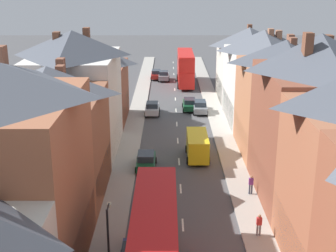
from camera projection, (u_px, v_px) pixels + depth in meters
name	position (u px, v px, depth m)	size (l,w,h in m)	color
pavement_left	(131.00, 134.00, 52.62)	(2.20, 104.00, 0.14)	#A8A399
pavement_right	(221.00, 134.00, 52.66)	(2.20, 104.00, 0.14)	#A8A399
centre_line_dashes	(176.00, 141.00, 50.76)	(0.14, 97.80, 0.01)	silver
terrace_row_left	(27.00, 156.00, 30.41)	(8.00, 59.81, 14.12)	#B2704C
terrace_row_right	(314.00, 130.00, 35.56)	(8.00, 70.35, 13.30)	silver
double_decker_bus_lead	(153.00, 244.00, 26.07)	(2.74, 10.80, 5.30)	red
double_decker_bus_mid_street	(184.00, 68.00, 76.09)	(2.74, 10.80, 5.30)	red
car_near_blue	(151.00, 108.00, 60.05)	(1.90, 3.84, 1.66)	#B7BABF
car_near_silver	(155.00, 74.00, 80.80)	(1.90, 4.01, 1.62)	maroon
car_parked_left_a	(145.00, 161.00, 43.19)	(1.90, 3.95, 1.59)	#144728
car_parked_right_a	(162.00, 76.00, 79.51)	(1.90, 3.81, 1.67)	gray
car_mid_black	(188.00, 104.00, 62.14)	(1.90, 3.98, 1.60)	#144728
car_parked_left_b	(157.00, 196.00, 36.24)	(1.90, 4.04, 1.66)	silver
car_mid_white	(198.00, 107.00, 60.92)	(1.90, 4.22, 1.63)	gray
delivery_van	(196.00, 145.00, 45.55)	(2.20, 5.20, 2.41)	yellow
pedestrian_mid_right	(258.00, 224.00, 31.74)	(0.36, 0.22, 1.61)	gray
pedestrian_far_left	(249.00, 184.00, 37.84)	(0.36, 0.22, 1.61)	#3D4256
street_lamp	(107.00, 246.00, 25.11)	(0.20, 1.12, 5.50)	black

